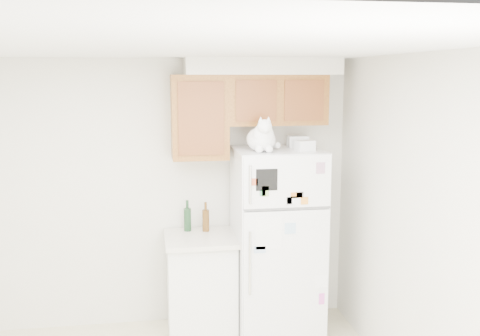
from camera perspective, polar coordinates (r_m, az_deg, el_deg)
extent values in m
cube|color=beige|center=(5.30, -9.61, -2.65)|extent=(3.80, 0.04, 2.50)
cube|color=beige|center=(3.84, 20.13, -7.74)|extent=(0.04, 4.00, 2.50)
cube|color=white|center=(3.19, -10.45, 12.06)|extent=(3.80, 4.00, 0.04)
cube|color=#996121|center=(5.15, 3.69, 6.93)|extent=(0.90, 0.33, 0.45)
cube|color=#996121|center=(5.05, -4.14, 5.18)|extent=(0.50, 0.33, 0.75)
cube|color=silver|center=(5.13, 2.31, 10.29)|extent=(1.40, 0.37, 0.15)
cube|color=white|center=(5.16, 3.75, -7.47)|extent=(0.76, 0.72, 1.70)
cube|color=white|center=(4.65, 4.86, -1.40)|extent=(0.74, 0.03, 0.44)
cube|color=white|center=(4.88, 4.72, -11.14)|extent=(0.74, 0.03, 1.19)
cube|color=#59595B|center=(4.70, 4.82, -4.10)|extent=(0.74, 0.03, 0.02)
cylinder|color=silver|center=(4.56, 1.04, -1.66)|extent=(0.02, 0.02, 0.32)
cylinder|color=silver|center=(4.73, 1.02, -9.65)|extent=(0.02, 0.02, 0.55)
cube|color=black|center=(4.59, 2.74, -1.21)|extent=(0.18, 0.00, 0.18)
cube|color=white|center=(4.70, 2.93, -6.60)|extent=(0.22, 0.00, 0.28)
cube|color=#95B1D3|center=(4.72, 2.03, -8.30)|extent=(0.10, 0.00, 0.06)
cube|color=#789E4F|center=(4.61, 2.59, -2.38)|extent=(0.06, 0.00, 0.09)
cube|color=orange|center=(4.68, 5.77, -2.77)|extent=(0.10, 0.00, 0.05)
cube|color=white|center=(4.67, 4.80, -3.37)|extent=(0.08, 0.00, 0.07)
cube|color=orange|center=(4.70, 6.57, -3.32)|extent=(0.06, 0.00, 0.06)
cube|color=white|center=(4.68, 5.39, -3.28)|extent=(0.10, 0.00, 0.07)
cube|color=#A37490|center=(4.69, 8.19, 0.00)|extent=(0.08, 0.00, 0.09)
cube|color=#98BBD7|center=(4.73, 5.14, -6.13)|extent=(0.09, 0.00, 0.09)
cube|color=white|center=(4.95, 8.26, -11.34)|extent=(0.11, 0.00, 0.11)
cube|color=#504F54|center=(4.68, 6.10, -2.71)|extent=(0.06, 0.00, 0.05)
cube|color=#CF53B8|center=(5.01, 8.30, -13.02)|extent=(0.05, 0.00, 0.10)
cube|color=#BD4E2F|center=(4.57, 1.37, -1.43)|extent=(0.07, 0.00, 0.06)
cube|color=#3C8459|center=(4.60, 2.31, -2.53)|extent=(0.05, 0.00, 0.05)
cube|color=white|center=(5.24, -3.98, -11.92)|extent=(0.60, 0.60, 0.88)
cube|color=beige|center=(5.08, -4.02, -7.16)|extent=(0.64, 0.64, 0.04)
ellipsoid|color=white|center=(4.83, 2.15, 2.91)|extent=(0.25, 0.33, 0.21)
ellipsoid|color=white|center=(4.73, 2.38, 3.36)|extent=(0.18, 0.14, 0.20)
sphere|color=white|center=(4.68, 2.51, 4.21)|extent=(0.12, 0.12, 0.12)
cone|color=white|center=(4.66, 2.12, 4.96)|extent=(0.04, 0.04, 0.05)
cone|color=white|center=(4.68, 2.91, 4.97)|extent=(0.04, 0.04, 0.05)
cone|color=#D88C8C|center=(4.66, 2.13, 4.89)|extent=(0.02, 0.02, 0.03)
cone|color=#D88C8C|center=(4.67, 2.93, 4.90)|extent=(0.02, 0.02, 0.03)
sphere|color=white|center=(4.63, 2.64, 3.92)|extent=(0.05, 0.05, 0.05)
sphere|color=white|center=(4.70, 1.95, 1.92)|extent=(0.07, 0.07, 0.07)
sphere|color=white|center=(4.72, 2.97, 1.94)|extent=(0.07, 0.07, 0.07)
cylinder|color=white|center=(4.97, 3.07, 2.32)|extent=(0.15, 0.21, 0.07)
cube|color=white|center=(5.14, 5.89, 2.71)|extent=(0.18, 0.13, 0.10)
cube|color=white|center=(4.87, 6.62, 2.27)|extent=(0.17, 0.14, 0.09)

